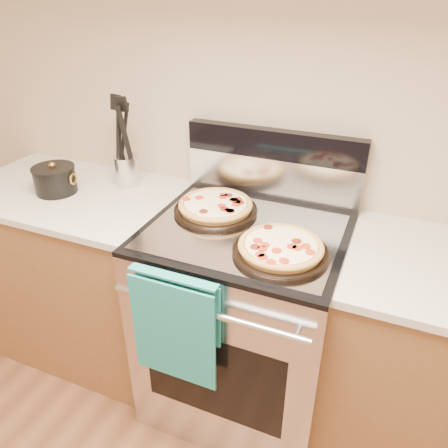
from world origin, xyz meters
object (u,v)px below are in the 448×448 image
at_px(saucepan, 55,181).
at_px(utensil_crock, 127,170).
at_px(pepperoni_pizza_back, 216,207).
at_px(pepperoni_pizza_front, 281,248).
at_px(range_body, 244,322).

bearing_deg(saucepan, utensil_crock, 37.74).
distance_m(pepperoni_pizza_back, saucepan, 0.76).
bearing_deg(pepperoni_pizza_front, pepperoni_pizza_back, 149.01).
bearing_deg(saucepan, range_body, 0.28).
relative_size(range_body, utensil_crock, 6.30).
height_order(pepperoni_pizza_back, utensil_crock, utensil_crock).
height_order(range_body, saucepan, saucepan).
xyz_separation_m(range_body, pepperoni_pizza_back, (-0.16, 0.07, 0.50)).
height_order(range_body, utensil_crock, utensil_crock).
relative_size(range_body, pepperoni_pizza_back, 2.68).
bearing_deg(range_body, pepperoni_pizza_back, 156.60).
relative_size(pepperoni_pizza_back, utensil_crock, 2.35).
distance_m(range_body, pepperoni_pizza_front, 0.54).
height_order(utensil_crock, saucepan, utensil_crock).
relative_size(pepperoni_pizza_back, pepperoni_pizza_front, 1.02).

